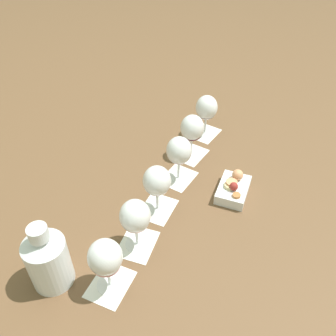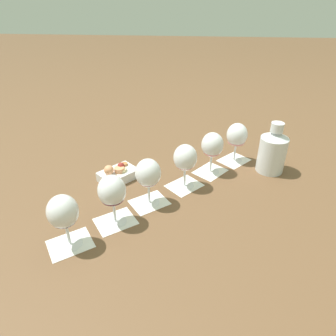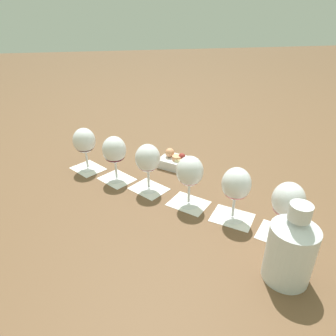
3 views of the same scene
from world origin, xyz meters
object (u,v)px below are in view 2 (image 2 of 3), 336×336
wine_glass_4 (112,193)px  ceramic_vase (273,151)px  wine_glass_0 (237,137)px  wine_glass_5 (63,214)px  wine_glass_2 (185,160)px  wine_glass_3 (148,175)px  snack_dish (118,174)px  wine_glass_1 (212,147)px

wine_glass_4 → ceramic_vase: 0.63m
wine_glass_0 → wine_glass_5: size_ratio=1.00×
wine_glass_4 → wine_glass_5: same height
wine_glass_2 → wine_glass_0: bearing=136.2°
wine_glass_2 → wine_glass_4: size_ratio=1.00×
wine_glass_4 → ceramic_vase: size_ratio=0.81×
wine_glass_0 → wine_glass_4: bearing=-43.6°
wine_glass_3 → snack_dish: bearing=-133.7°
wine_glass_4 → snack_dish: bearing=-168.6°
wine_glass_3 → wine_glass_5: bearing=-42.8°
wine_glass_0 → ceramic_vase: (0.07, 0.13, -0.02)m
snack_dish → wine_glass_4: bearing=11.4°
wine_glass_2 → snack_dish: wine_glass_2 is taller
wine_glass_3 → ceramic_vase: ceramic_vase is taller
wine_glass_3 → wine_glass_2: bearing=134.5°
wine_glass_0 → wine_glass_3: bearing=-44.4°
wine_glass_3 → wine_glass_5: 0.28m
wine_glass_1 → wine_glass_2: same height
wine_glass_1 → wine_glass_2: size_ratio=1.00×
wine_glass_2 → wine_glass_3: 0.16m
wine_glass_2 → wine_glass_5: same height
wine_glass_1 → wine_glass_3: bearing=-43.8°
wine_glass_0 → wine_glass_1: 0.14m
wine_glass_5 → snack_dish: bearing=170.6°
wine_glass_3 → snack_dish: wine_glass_3 is taller
wine_glass_3 → snack_dish: size_ratio=1.01×
ceramic_vase → snack_dish: ceramic_vase is taller
wine_glass_0 → wine_glass_4: 0.57m
wine_glass_5 → wine_glass_2: bearing=136.2°
wine_glass_4 → wine_glass_2: bearing=136.7°
wine_glass_5 → snack_dish: size_ratio=1.01×
wine_glass_5 → wine_glass_4: bearing=135.4°
wine_glass_0 → wine_glass_1: size_ratio=1.00×
wine_glass_0 → wine_glass_2: same height
wine_glass_2 → wine_glass_4: 0.29m
wine_glass_2 → wine_glass_5: size_ratio=1.00×
ceramic_vase → snack_dish: (0.12, -0.57, -0.06)m
wine_glass_5 → ceramic_vase: size_ratio=0.81×
wine_glass_4 → wine_glass_5: bearing=-44.6°
wine_glass_2 → wine_glass_4: (0.21, -0.20, 0.00)m
wine_glass_2 → snack_dish: (-0.02, -0.25, -0.08)m
wine_glass_0 → wine_glass_5: (0.52, -0.50, -0.00)m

